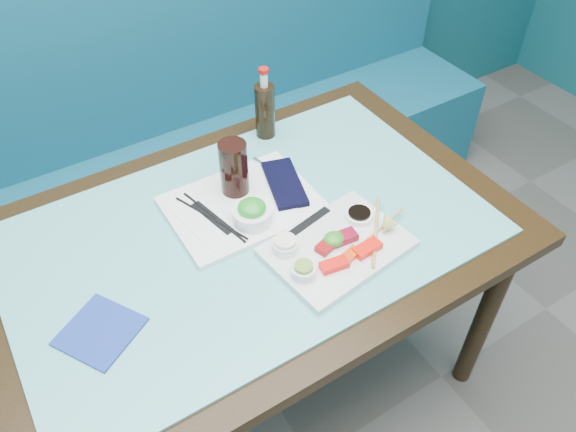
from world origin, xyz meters
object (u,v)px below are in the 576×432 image
sashimi_plate (337,247)px  cola_bottle_body (265,111)px  dining_table (250,254)px  cola_glass (234,168)px  serving_tray (242,205)px  seaweed_bowl (252,215)px  booth_bench (151,169)px  blue_napkin (100,331)px

sashimi_plate → cola_bottle_body: 0.53m
dining_table → cola_glass: (0.04, 0.14, 0.19)m
dining_table → serving_tray: bearing=71.3°
sashimi_plate → seaweed_bowl: size_ratio=3.27×
booth_bench → blue_napkin: booth_bench is taller
booth_bench → cola_bottle_body: bearing=-63.3°
serving_tray → cola_bottle_body: (0.22, 0.25, 0.08)m
cola_glass → blue_napkin: bearing=-152.8°
cola_glass → cola_bottle_body: same height
booth_bench → sashimi_plate: booth_bench is taller
serving_tray → seaweed_bowl: 0.08m
dining_table → serving_tray: serving_tray is taller
serving_tray → blue_napkin: bearing=-157.6°
sashimi_plate → cola_bottle_body: (0.10, 0.52, 0.08)m
serving_tray → blue_napkin: serving_tray is taller
cola_glass → booth_bench: bearing=93.2°
dining_table → cola_glass: cola_glass is taller
cola_bottle_body → serving_tray: bearing=-131.3°
seaweed_bowl → cola_bottle_body: bearing=54.7°
sashimi_plate → cola_glass: 0.35m
sashimi_plate → blue_napkin: bearing=165.2°
dining_table → cola_bottle_body: 0.46m
booth_bench → sashimi_plate: (0.16, -1.02, 0.39)m
seaweed_bowl → cola_bottle_body: 0.41m
sashimi_plate → cola_bottle_body: bearing=72.3°
dining_table → cola_glass: bearing=74.5°
booth_bench → cola_glass: booth_bench is taller
seaweed_bowl → dining_table: bearing=-149.0°
booth_bench → serving_tray: (0.03, -0.75, 0.39)m
booth_bench → seaweed_bowl: size_ratio=28.57×
seaweed_bowl → blue_napkin: seaweed_bowl is taller
booth_bench → blue_napkin: (-0.43, -0.94, 0.39)m
sashimi_plate → serving_tray: size_ratio=0.87×
blue_napkin → seaweed_bowl: bearing=13.9°
dining_table → seaweed_bowl: (0.02, 0.01, 0.13)m
dining_table → cola_bottle_body: (0.25, 0.34, 0.18)m
serving_tray → cola_glass: cola_glass is taller
sashimi_plate → seaweed_bowl: seaweed_bowl is taller
booth_bench → seaweed_bowl: bearing=-88.7°
sashimi_plate → cola_bottle_body: size_ratio=1.99×
dining_table → seaweed_bowl: size_ratio=13.33×
serving_tray → sashimi_plate: bearing=-63.9°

